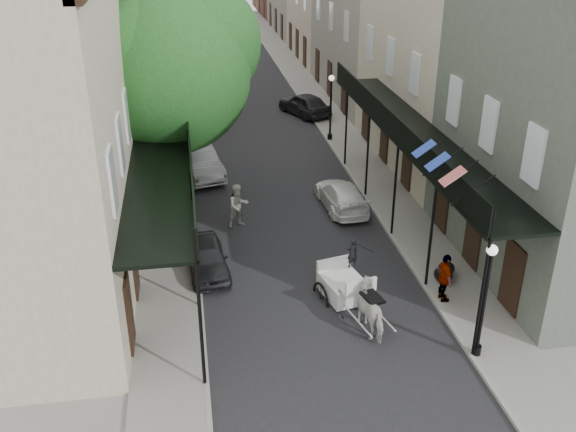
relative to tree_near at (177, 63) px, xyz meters
name	(u,v)px	position (x,y,z in m)	size (l,w,h in m)	color
ground	(328,331)	(4.20, -10.18, -6.49)	(140.00, 140.00, 0.00)	gray
road	(255,134)	(4.20, 9.82, -6.48)	(8.00, 90.00, 0.01)	black
sidewalk_left	(170,137)	(-0.80, 9.82, -6.43)	(2.20, 90.00, 0.12)	gray
sidewalk_right	(337,129)	(9.20, 9.82, -6.43)	(2.20, 90.00, 0.12)	gray
building_row_left	(111,20)	(-4.40, 19.82, -1.24)	(5.00, 80.00, 10.50)	beige
building_row_right	(356,14)	(12.80, 19.82, -1.24)	(5.00, 80.00, 10.50)	gray
gallery_left	(167,146)	(-0.59, -3.20, -2.44)	(2.20, 18.05, 4.88)	black
gallery_right	(410,133)	(8.99, -3.20, -2.44)	(2.20, 18.05, 4.88)	black
tree_near	(177,63)	(0.00, 0.00, 0.00)	(7.31, 6.80, 9.63)	#382619
tree_far	(176,24)	(-0.05, 14.00, -0.65)	(6.45, 6.00, 8.61)	#382619
lamppost_right_near	(484,300)	(8.30, -12.18, -4.44)	(0.32, 0.32, 3.71)	black
lamppost_left	(190,204)	(0.10, -4.18, -4.44)	(0.32, 0.32, 3.71)	black
lamppost_right_far	(331,107)	(8.30, 7.82, -4.44)	(0.32, 0.32, 3.71)	black
horse	(373,309)	(5.60, -10.32, -5.72)	(0.83, 1.81, 1.53)	beige
carriage	(340,268)	(5.06, -7.99, -5.49)	(1.87, 2.48, 2.56)	black
pedestrian_walking	(238,205)	(2.10, -2.22, -5.55)	(0.92, 0.71, 1.89)	beige
pedestrian_sidewalk_left	(184,137)	(0.00, 7.08, -5.55)	(1.06, 0.61, 1.64)	gray
pedestrian_sidewalk_right	(445,278)	(8.40, -9.23, -5.50)	(1.02, 0.43, 1.74)	gray
car_left_near	(207,258)	(0.60, -5.85, -5.89)	(1.41, 3.50, 1.19)	black
car_left_mid	(198,161)	(0.61, 3.82, -5.73)	(1.61, 4.62, 1.52)	#A2A1A7
car_left_far	(194,80)	(0.96, 20.99, -5.82)	(2.23, 4.84, 1.34)	black
car_right_near	(341,196)	(6.80, -1.18, -5.89)	(1.68, 4.13, 1.20)	white
car_right_far	(305,104)	(7.80, 13.10, -5.75)	(1.73, 4.31, 1.47)	black
trash_bags	(445,272)	(8.98, -7.90, -6.10)	(0.94, 1.09, 0.58)	black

